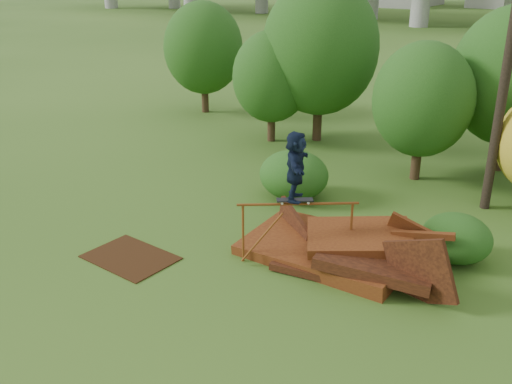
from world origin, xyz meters
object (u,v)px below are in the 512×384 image
Objects in this scene: scrap_pile at (343,250)px; flat_plate at (130,257)px; utility_pole at (510,49)px; skater at (296,166)px.

flat_plate is (-4.50, -2.92, -0.31)m from scrap_pile.
utility_pole reaches higher than scrap_pile.
scrap_pile is 2.51m from skater.
scrap_pile is 0.60× the size of utility_pole.
scrap_pile is 2.57× the size of flat_plate.
flat_plate is at bearing -147.02° from scrap_pile.
skater is 4.84m from flat_plate.
skater is at bearing -115.91° from utility_pole.
utility_pole is (1.98, 5.62, 4.45)m from scrap_pile.
skater is 7.30m from utility_pole.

